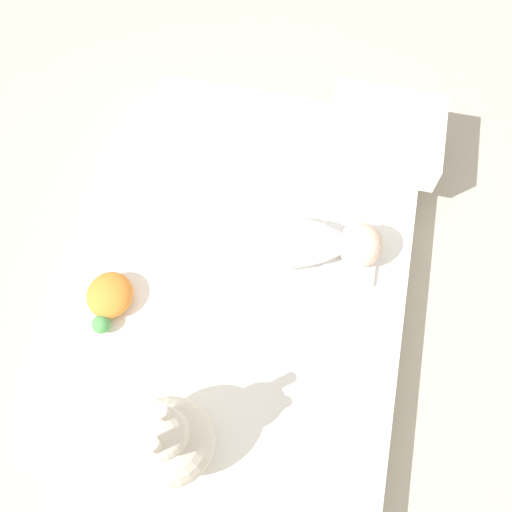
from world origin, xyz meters
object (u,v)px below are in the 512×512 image
(bunny_plush, at_px, (170,440))
(turtle_plush, at_px, (109,298))
(pillow, at_px, (384,134))
(swaddled_baby, at_px, (275,242))

(bunny_plush, bearing_deg, turtle_plush, -140.87)
(bunny_plush, relative_size, turtle_plush, 2.00)
(pillow, height_order, turtle_plush, pillow)
(swaddled_baby, relative_size, turtle_plush, 3.34)
(bunny_plush, xyz_separation_m, turtle_plush, (-0.35, -0.28, -0.09))
(pillow, xyz_separation_m, turtle_plush, (0.70, -0.69, -0.02))
(bunny_plush, height_order, turtle_plush, bunny_plush)
(swaddled_baby, distance_m, bunny_plush, 0.61)
(turtle_plush, bearing_deg, swaddled_baby, 119.78)
(swaddled_baby, relative_size, bunny_plush, 1.67)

